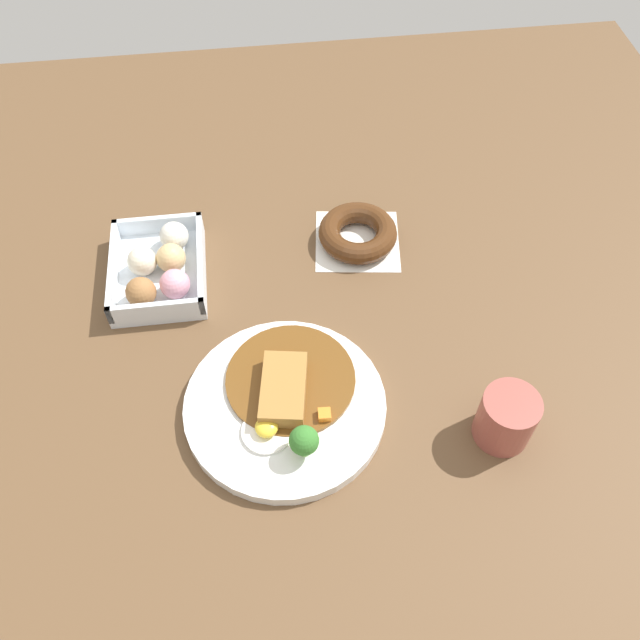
{
  "coord_description": "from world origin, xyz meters",
  "views": [
    {
      "loc": [
        -0.49,
        0.01,
        0.77
      ],
      "look_at": [
        0.06,
        -0.06,
        0.03
      ],
      "focal_mm": 37.49,
      "sensor_mm": 36.0,
      "label": 1
    }
  ],
  "objects_px": {
    "curry_plate": "(284,403)",
    "donut_box": "(160,269)",
    "chocolate_ring_donut": "(358,233)",
    "coffee_mug": "(506,418)"
  },
  "relations": [
    {
      "from": "curry_plate",
      "to": "coffee_mug",
      "type": "relative_size",
      "value": 3.42
    },
    {
      "from": "curry_plate",
      "to": "coffee_mug",
      "type": "height_order",
      "value": "coffee_mug"
    },
    {
      "from": "donut_box",
      "to": "coffee_mug",
      "type": "height_order",
      "value": "coffee_mug"
    },
    {
      "from": "donut_box",
      "to": "chocolate_ring_donut",
      "type": "xyz_separation_m",
      "value": [
        0.04,
        -0.3,
        -0.01
      ]
    },
    {
      "from": "curry_plate",
      "to": "chocolate_ring_donut",
      "type": "xyz_separation_m",
      "value": [
        0.28,
        -0.14,
        0.0
      ]
    },
    {
      "from": "chocolate_ring_donut",
      "to": "donut_box",
      "type": "bearing_deg",
      "value": 97.45
    },
    {
      "from": "curry_plate",
      "to": "donut_box",
      "type": "relative_size",
      "value": 1.47
    },
    {
      "from": "chocolate_ring_donut",
      "to": "coffee_mug",
      "type": "bearing_deg",
      "value": -160.22
    },
    {
      "from": "chocolate_ring_donut",
      "to": "coffee_mug",
      "type": "relative_size",
      "value": 1.92
    },
    {
      "from": "donut_box",
      "to": "chocolate_ring_donut",
      "type": "bearing_deg",
      "value": -82.55
    }
  ]
}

